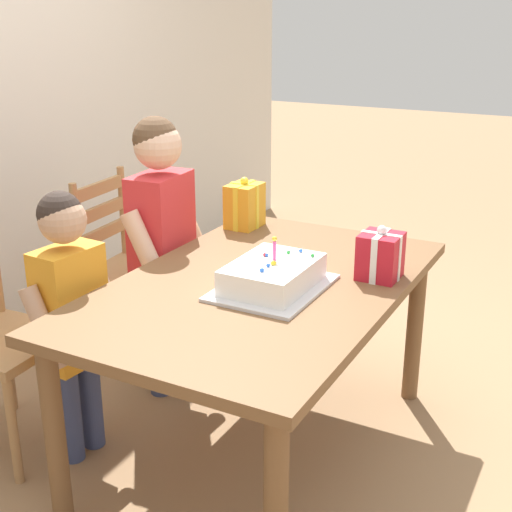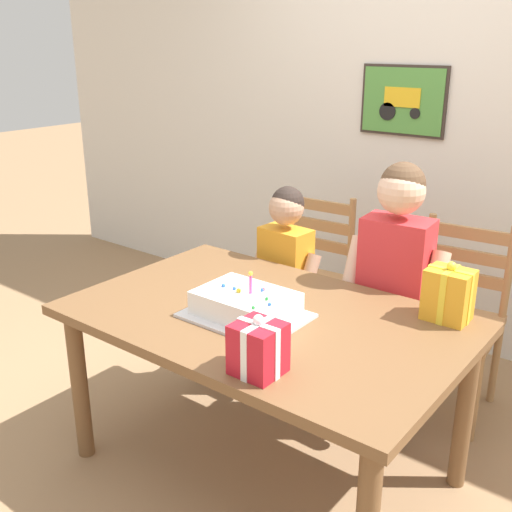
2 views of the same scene
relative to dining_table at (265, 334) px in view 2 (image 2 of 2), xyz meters
name	(u,v)px [view 2 (image 2 of 2)]	position (x,y,z in m)	size (l,w,h in m)	color
ground_plane	(265,467)	(0.00, 0.00, -0.63)	(20.00, 20.00, 0.00)	#997551
back_wall	(442,120)	(0.00, 1.63, 0.67)	(6.40, 0.11, 2.60)	silver
dining_table	(265,334)	(0.00, 0.00, 0.00)	(1.52, 0.97, 0.72)	brown
birthday_cake	(246,305)	(-0.04, -0.07, 0.13)	(0.44, 0.34, 0.19)	silver
gift_box_red_large	(448,295)	(0.57, 0.38, 0.19)	(0.17, 0.14, 0.23)	gold
gift_box_beside_cake	(258,348)	(0.25, -0.37, 0.17)	(0.15, 0.15, 0.20)	red
chair_left	(306,278)	(-0.42, 0.94, -0.17)	(0.44, 0.44, 0.92)	#A87A4C
chair_right	(454,318)	(0.42, 0.94, -0.17)	(0.45, 0.45, 0.92)	#A87A4C
child_older	(395,273)	(0.25, 0.61, 0.13)	(0.46, 0.27, 1.25)	#38426B
child_younger	(285,269)	(-0.34, 0.61, 0.01)	(0.39, 0.23, 1.06)	#38426B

